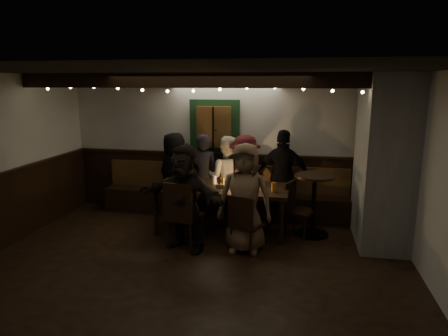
% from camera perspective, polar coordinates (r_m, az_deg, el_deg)
% --- Properties ---
extents(room, '(6.02, 5.01, 2.62)m').
position_cam_1_polar(room, '(6.42, 7.81, -0.45)').
color(room, black).
rests_on(room, ground).
extents(dining_table, '(2.19, 0.94, 0.95)m').
position_cam_1_polar(dining_table, '(6.60, -0.35, -3.22)').
color(dining_table, black).
rests_on(dining_table, ground).
extents(chair_near_left, '(0.55, 0.55, 1.04)m').
position_cam_1_polar(chair_near_left, '(5.98, -6.07, -6.23)').
color(chair_near_left, black).
rests_on(chair_near_left, ground).
extents(chair_near_right, '(0.52, 0.52, 0.89)m').
position_cam_1_polar(chair_near_right, '(5.81, 2.86, -7.62)').
color(chair_near_right, black).
rests_on(chair_near_right, ground).
extents(chair_end, '(0.52, 0.52, 0.88)m').
position_cam_1_polar(chair_end, '(6.65, 10.10, -5.22)').
color(chair_end, black).
rests_on(chair_end, ground).
extents(high_top, '(0.64, 0.64, 1.01)m').
position_cam_1_polar(high_top, '(6.63, 12.73, -4.11)').
color(high_top, black).
rests_on(high_top, ground).
extents(person_a, '(0.90, 0.77, 1.55)m').
position_cam_1_polar(person_a, '(7.55, -7.06, -0.83)').
color(person_a, black).
rests_on(person_a, ground).
extents(person_b, '(0.57, 0.38, 1.55)m').
position_cam_1_polar(person_b, '(7.34, -2.96, -1.15)').
color(person_b, black).
rests_on(person_b, ground).
extents(person_c, '(0.74, 0.58, 1.53)m').
position_cam_1_polar(person_c, '(7.26, 0.37, -1.38)').
color(person_c, beige).
rests_on(person_c, ground).
extents(person_d, '(1.13, 0.83, 1.56)m').
position_cam_1_polar(person_d, '(7.15, 2.99, -1.49)').
color(person_d, '#3B0C11').
rests_on(person_d, ground).
extents(person_e, '(1.02, 0.56, 1.66)m').
position_cam_1_polar(person_e, '(7.19, 8.47, -1.13)').
color(person_e, black).
rests_on(person_e, ground).
extents(person_f, '(1.56, 0.98, 1.60)m').
position_cam_1_polar(person_f, '(5.91, -5.58, -4.22)').
color(person_f, black).
rests_on(person_f, ground).
extents(person_g, '(0.81, 0.54, 1.62)m').
position_cam_1_polar(person_g, '(5.83, 3.01, -4.32)').
color(person_g, brown).
rests_on(person_g, ground).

